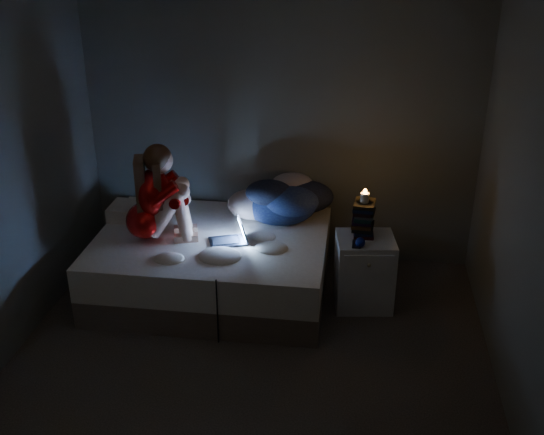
% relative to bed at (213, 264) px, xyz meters
% --- Properties ---
extents(floor, '(3.60, 3.80, 0.02)m').
position_rel_bed_xyz_m(floor, '(0.49, -1.10, -0.28)').
color(floor, '#282321').
rests_on(floor, ground).
extents(ceiling, '(3.60, 3.80, 0.02)m').
position_rel_bed_xyz_m(ceiling, '(0.49, -1.10, 2.34)').
color(ceiling, silver).
rests_on(ceiling, ground).
extents(wall_back, '(3.60, 0.02, 2.60)m').
position_rel_bed_xyz_m(wall_back, '(0.49, 0.81, 1.03)').
color(wall_back, '#5D5F59').
rests_on(wall_back, ground).
extents(wall_front, '(3.60, 0.02, 2.60)m').
position_rel_bed_xyz_m(wall_front, '(0.49, -3.01, 1.03)').
color(wall_front, '#5D5F59').
rests_on(wall_front, ground).
extents(wall_right, '(0.02, 3.80, 2.60)m').
position_rel_bed_xyz_m(wall_right, '(2.30, -1.10, 1.03)').
color(wall_right, '#5D5F59').
rests_on(wall_right, ground).
extents(bed, '(1.97, 1.48, 0.54)m').
position_rel_bed_xyz_m(bed, '(0.00, 0.00, 0.00)').
color(bed, beige).
rests_on(bed, ground).
extents(pillow, '(0.44, 0.31, 0.13)m').
position_rel_bed_xyz_m(pillow, '(-0.77, 0.27, 0.33)').
color(pillow, white).
rests_on(pillow, bed).
extents(woman, '(0.60, 0.47, 0.84)m').
position_rel_bed_xyz_m(woman, '(-0.52, -0.13, 0.69)').
color(woman, '#850300').
rests_on(woman, bed).
extents(laptop, '(0.37, 0.31, 0.22)m').
position_rel_bed_xyz_m(laptop, '(0.16, -0.10, 0.38)').
color(laptop, black).
rests_on(laptop, bed).
extents(clothes_pile, '(0.85, 0.78, 0.41)m').
position_rel_bed_xyz_m(clothes_pile, '(0.54, 0.43, 0.48)').
color(clothes_pile, '#131648').
rests_on(clothes_pile, bed).
extents(nightstand, '(0.52, 0.48, 0.63)m').
position_rel_bed_xyz_m(nightstand, '(1.32, -0.04, 0.04)').
color(nightstand, silver).
rests_on(nightstand, ground).
extents(book_stack, '(0.19, 0.25, 0.29)m').
position_rel_bed_xyz_m(book_stack, '(1.28, 0.03, 0.50)').
color(book_stack, black).
rests_on(book_stack, nightstand).
extents(candle, '(0.07, 0.07, 0.08)m').
position_rel_bed_xyz_m(candle, '(1.28, 0.03, 0.69)').
color(candle, beige).
rests_on(candle, book_stack).
extents(phone, '(0.09, 0.15, 0.01)m').
position_rel_bed_xyz_m(phone, '(1.22, -0.15, 0.36)').
color(phone, black).
rests_on(phone, nightstand).
extents(blue_orb, '(0.08, 0.08, 0.08)m').
position_rel_bed_xyz_m(blue_orb, '(1.25, -0.18, 0.40)').
color(blue_orb, navy).
rests_on(blue_orb, nightstand).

